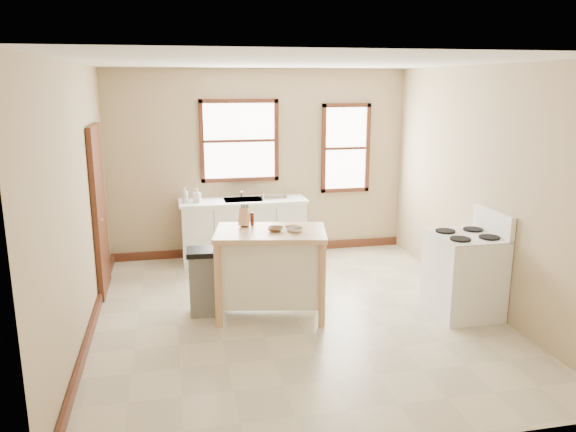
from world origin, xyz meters
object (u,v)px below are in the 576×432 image
(bowl_b, at_px, (293,228))
(trash_bin, at_px, (205,282))
(pepper_grinder, at_px, (252,219))
(gas_stove, at_px, (465,263))
(soap_bottle_a, at_px, (185,195))
(bowl_a, at_px, (275,229))
(soap_bottle_b, at_px, (197,195))
(dish_rack, at_px, (274,195))
(bowl_c, at_px, (296,230))
(kitchen_island, at_px, (271,273))
(knife_block, at_px, (244,218))

(bowl_b, bearing_deg, trash_bin, 167.00)
(pepper_grinder, height_order, gas_stove, gas_stove)
(soap_bottle_a, bearing_deg, bowl_a, -43.41)
(soap_bottle_b, relative_size, bowl_b, 1.21)
(dish_rack, bearing_deg, bowl_b, -87.47)
(dish_rack, bearing_deg, gas_stove, -48.03)
(soap_bottle_a, height_order, bowl_c, soap_bottle_a)
(bowl_a, distance_m, bowl_c, 0.23)
(bowl_a, distance_m, gas_stove, 2.18)
(soap_bottle_a, xyz_separation_m, trash_bin, (0.14, -1.87, -0.65))
(bowl_b, relative_size, bowl_c, 1.01)
(soap_bottle_a, xyz_separation_m, gas_stove, (3.03, -2.47, -0.43))
(dish_rack, distance_m, bowl_b, 2.12)
(kitchen_island, distance_m, bowl_c, 0.60)
(bowl_c, bearing_deg, knife_block, 145.47)
(bowl_b, height_order, trash_bin, bowl_b)
(bowl_a, bearing_deg, bowl_b, -0.50)
(soap_bottle_b, distance_m, dish_rack, 1.12)
(pepper_grinder, height_order, bowl_c, pepper_grinder)
(soap_bottle_a, height_order, pepper_grinder, pepper_grinder)
(soap_bottle_b, bearing_deg, gas_stove, -22.94)
(soap_bottle_b, xyz_separation_m, bowl_a, (0.75, -2.10, -0.00))
(dish_rack, distance_m, gas_stove, 3.06)
(dish_rack, height_order, gas_stove, gas_stove)
(kitchen_island, relative_size, gas_stove, 1.01)
(soap_bottle_a, height_order, soap_bottle_b, soap_bottle_a)
(soap_bottle_b, bearing_deg, dish_rack, 18.99)
(bowl_b, bearing_deg, gas_stove, -11.18)
(soap_bottle_b, relative_size, trash_bin, 0.26)
(dish_rack, distance_m, trash_bin, 2.29)
(dish_rack, height_order, bowl_c, bowl_c)
(kitchen_island, bearing_deg, pepper_grinder, 132.70)
(soap_bottle_b, relative_size, knife_block, 1.01)
(dish_rack, bearing_deg, knife_block, -103.16)
(soap_bottle_b, xyz_separation_m, dish_rack, (1.12, 0.02, -0.06))
(pepper_grinder, distance_m, bowl_a, 0.38)
(knife_block, bearing_deg, bowl_a, -15.94)
(soap_bottle_a, xyz_separation_m, bowl_c, (1.13, -2.17, -0.01))
(soap_bottle_b, bearing_deg, kitchen_island, -53.29)
(kitchen_island, bearing_deg, dish_rack, 90.05)
(knife_block, bearing_deg, kitchen_island, -16.88)
(bowl_a, bearing_deg, pepper_grinder, 124.81)
(dish_rack, xyz_separation_m, bowl_b, (-0.17, -2.12, 0.05))
(soap_bottle_a, distance_m, bowl_c, 2.45)
(kitchen_island, bearing_deg, soap_bottle_a, 124.30)
(bowl_b, distance_m, gas_stove, 1.99)
(dish_rack, bearing_deg, kitchen_island, -94.30)
(bowl_a, relative_size, bowl_c, 1.08)
(soap_bottle_a, relative_size, pepper_grinder, 1.50)
(soap_bottle_b, height_order, dish_rack, soap_bottle_b)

